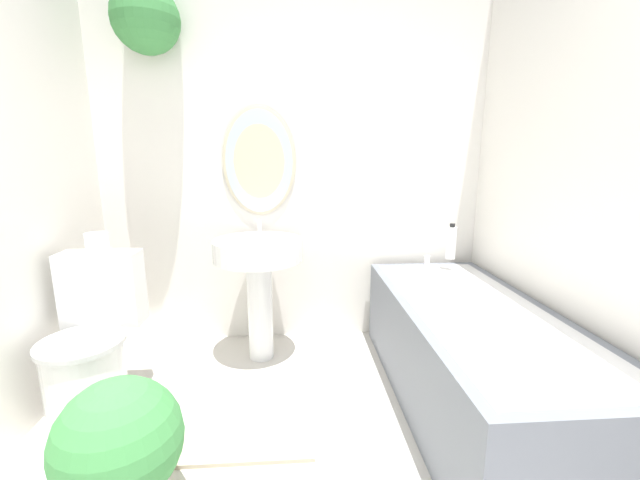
% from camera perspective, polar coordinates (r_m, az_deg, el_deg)
% --- Properties ---
extents(wall_back, '(2.66, 0.39, 2.40)m').
position_cam_1_polar(wall_back, '(2.68, -6.40, 12.93)').
color(wall_back, silver).
rests_on(wall_back, ground_plane).
extents(wall_right, '(0.06, 2.44, 2.40)m').
position_cam_1_polar(wall_right, '(2.00, 37.62, 7.51)').
color(wall_right, silver).
rests_on(wall_right, ground_plane).
extents(toilet, '(0.39, 0.53, 0.79)m').
position_cam_1_polar(toilet, '(2.30, -30.28, -13.71)').
color(toilet, white).
rests_on(toilet, ground_plane).
extents(pedestal_sink, '(0.54, 0.54, 0.88)m').
position_cam_1_polar(pedestal_sink, '(2.46, -8.90, -4.01)').
color(pedestal_sink, white).
rests_on(pedestal_sink, ground_plane).
extents(bathtub, '(0.73, 1.68, 0.61)m').
position_cam_1_polar(bathtub, '(2.23, 21.28, -15.28)').
color(bathtub, slate).
rests_on(bathtub, ground_plane).
extents(shampoo_bottle, '(0.06, 0.06, 0.23)m').
position_cam_1_polar(shampoo_bottle, '(2.70, 18.55, -0.32)').
color(shampoo_bottle, white).
rests_on(shampoo_bottle, bathtub).
extents(potted_plant, '(0.43, 0.43, 0.53)m').
position_cam_1_polar(potted_plant, '(1.68, -27.08, -25.14)').
color(potted_plant, '#9E6042').
rests_on(potted_plant, ground_plane).
extents(bath_mat, '(0.59, 0.37, 0.02)m').
position_cam_1_polar(bath_mat, '(2.06, -10.18, -25.99)').
color(bath_mat, '#B7A88E').
rests_on(bath_mat, ground_plane).
extents(toilet_paper_roll, '(0.11, 0.11, 0.10)m').
position_cam_1_polar(toilet_paper_roll, '(2.30, -29.70, -0.35)').
color(toilet_paper_roll, white).
rests_on(toilet_paper_roll, toilet).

